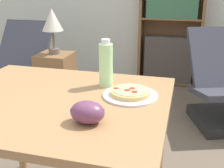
# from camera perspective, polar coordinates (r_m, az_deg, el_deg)

# --- Properties ---
(dining_table) EXTENTS (1.09, 0.89, 0.77)m
(dining_table) POSITION_cam_1_polar(r_m,az_deg,el_deg) (1.41, -11.49, -6.88)
(dining_table) COLOR #A37549
(dining_table) RESTS_ON ground_plane
(pizza_on_plate) EXTENTS (0.27, 0.27, 0.04)m
(pizza_on_plate) POSITION_cam_1_polar(r_m,az_deg,el_deg) (1.35, 3.73, -1.92)
(pizza_on_plate) COLOR white
(pizza_on_plate) RESTS_ON dining_table
(grape_bunch) EXTENTS (0.14, 0.11, 0.09)m
(grape_bunch) POSITION_cam_1_polar(r_m,az_deg,el_deg) (1.09, -5.04, -5.73)
(grape_bunch) COLOR #6B3856
(grape_bunch) RESTS_ON dining_table
(drink_bottle) EXTENTS (0.07, 0.07, 0.25)m
(drink_bottle) POSITION_cam_1_polar(r_m,az_deg,el_deg) (1.46, -1.25, 3.99)
(drink_bottle) COLOR #B7EAA3
(drink_bottle) RESTS_ON dining_table
(lounge_chair_near) EXTENTS (0.60, 0.76, 0.88)m
(lounge_chair_near) POSITION_cam_1_polar(r_m,az_deg,el_deg) (3.34, -18.38, 1.36)
(lounge_chair_near) COLOR black
(lounge_chair_near) RESTS_ON ground_plane
(lounge_chair_far) EXTENTS (0.79, 0.92, 0.88)m
(lounge_chair_far) POSITION_cam_1_polar(r_m,az_deg,el_deg) (2.87, 21.80, -2.02)
(lounge_chair_far) COLOR black
(lounge_chair_far) RESTS_ON ground_plane
(bookshelf) EXTENTS (0.80, 0.27, 1.72)m
(bookshelf) POSITION_cam_1_polar(r_m,az_deg,el_deg) (3.75, 11.89, 11.72)
(bookshelf) COLOR brown
(bookshelf) RESTS_ON ground_plane
(side_table) EXTENTS (0.34, 0.34, 0.60)m
(side_table) POSITION_cam_1_polar(r_m,az_deg,el_deg) (3.03, -11.22, 0.50)
(side_table) COLOR brown
(side_table) RESTS_ON ground_plane
(table_lamp) EXTENTS (0.21, 0.21, 0.45)m
(table_lamp) POSITION_cam_1_polar(r_m,az_deg,el_deg) (2.89, -12.05, 12.23)
(table_lamp) COLOR #665B51
(table_lamp) RESTS_ON side_table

